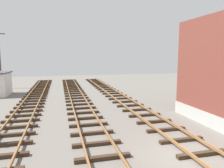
% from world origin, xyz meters
% --- Properties ---
extents(ground_plane, '(86.56, 86.56, 0.00)m').
position_xyz_m(ground_plane, '(0.00, 0.00, 0.00)').
color(ground_plane, slate).
extents(track_near_building, '(2.50, 66.58, 0.32)m').
position_xyz_m(track_near_building, '(0.82, -0.00, 0.13)').
color(track_near_building, '#38281C').
rests_on(track_near_building, ground).
extents(track_centre, '(2.50, 66.58, 0.32)m').
position_xyz_m(track_centre, '(-3.62, 0.00, 0.13)').
color(track_centre, '#38281C').
rests_on(track_centre, ground).
extents(utility_pole_far, '(1.80, 0.24, 8.12)m').
position_xyz_m(utility_pole_far, '(-13.53, 24.85, 4.25)').
color(utility_pole_far, brown).
rests_on(utility_pole_far, ground).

